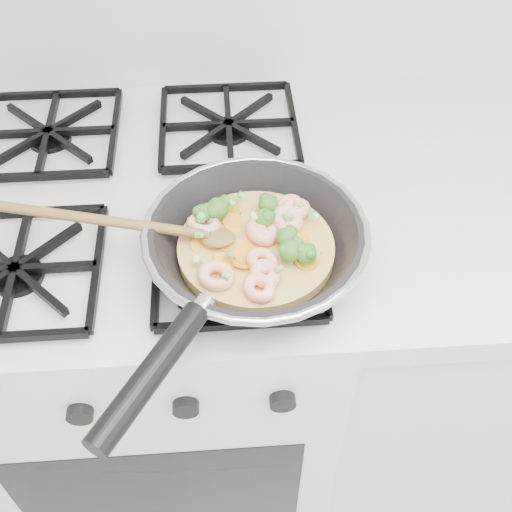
{
  "coord_description": "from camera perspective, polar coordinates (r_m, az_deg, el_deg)",
  "views": [
    {
      "loc": [
        0.13,
        0.98,
        1.56
      ],
      "look_at": [
        0.17,
        1.54,
        0.93
      ],
      "focal_mm": 44.3,
      "sensor_mm": 36.0,
      "label": 1
    }
  ],
  "objects": [
    {
      "name": "stove",
      "position": [
        1.33,
        -8.13,
        -8.81
      ],
      "size": [
        0.6,
        0.6,
        0.92
      ],
      "color": "white",
      "rests_on": "ground"
    },
    {
      "name": "skillet",
      "position": [
        0.83,
        -0.27,
        1.02
      ],
      "size": [
        0.49,
        0.44,
        0.09
      ],
      "rotation": [
        0.0,
        0.0,
        0.12
      ],
      "color": "black",
      "rests_on": "stove"
    }
  ]
}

